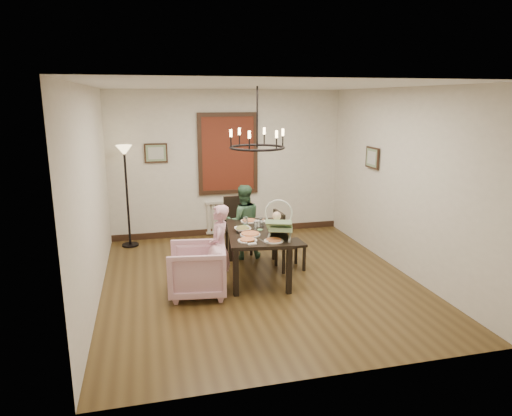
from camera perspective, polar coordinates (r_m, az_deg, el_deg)
name	(u,v)px	position (r m, az deg, el deg)	size (l,w,h in m)	color
room_shell	(253,183)	(6.81, -0.33, 3.11)	(4.51, 5.00, 2.81)	#523D1C
dining_table	(257,236)	(6.83, 0.14, -3.57)	(1.05, 1.61, 0.71)	black
chair_far	(239,226)	(7.88, -2.19, -2.23)	(0.43, 0.43, 0.99)	black
chair_right	(290,240)	(7.18, 4.30, -3.98)	(0.42, 0.42, 0.95)	black
armchair	(197,270)	(6.33, -7.39, -7.68)	(0.76, 0.78, 0.71)	#DDA9C0
elderly_woman	(219,255)	(6.43, -4.60, -5.83)	(0.37, 0.24, 1.01)	#D697A8
seated_man	(243,228)	(7.65, -1.61, -2.49)	(0.51, 0.39, 1.04)	#385F40
baby_bouncer	(280,225)	(6.44, 2.96, -2.12)	(0.41, 0.57, 0.38)	#A4D291
salad_bowl	(243,229)	(6.76, -1.68, -2.67)	(0.30, 0.30, 0.07)	white
pizza_platter	(250,234)	(6.57, -0.72, -3.30)	(0.29, 0.29, 0.04)	tan
drinking_glass	(256,226)	(6.82, -0.04, -2.31)	(0.06, 0.06, 0.12)	silver
window_blinds	(228,154)	(8.81, -3.52, 6.78)	(1.00, 0.03, 1.40)	#5A2312
radiator	(229,217)	(9.06, -3.43, -1.08)	(0.92, 0.12, 0.62)	silver
picture_back	(156,153)	(8.68, -12.40, 6.72)	(0.42, 0.03, 0.36)	black
picture_right	(372,158)	(8.05, 14.33, 6.11)	(0.42, 0.03, 0.36)	black
floor_lamp	(127,198)	(8.48, -15.79, 1.24)	(0.30, 0.30, 1.80)	black
chandelier	(257,148)	(6.56, 0.15, 7.57)	(0.80, 0.80, 0.04)	black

